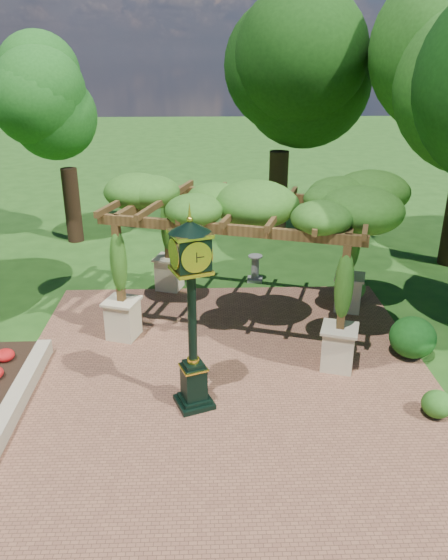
{
  "coord_description": "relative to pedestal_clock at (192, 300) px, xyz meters",
  "views": [
    {
      "loc": [
        -0.43,
        -9.49,
        7.2
      ],
      "look_at": [
        0.0,
        2.5,
        2.2
      ],
      "focal_mm": 35.0,
      "sensor_mm": 36.0,
      "label": 1
    }
  ],
  "objects": [
    {
      "name": "ground",
      "position": [
        0.72,
        -0.58,
        -2.57
      ],
      "size": [
        120.0,
        120.0,
        0.0
      ],
      "primitive_type": "plane",
      "color": "#1E4714",
      "rests_on": "ground"
    },
    {
      "name": "brick_plaza",
      "position": [
        0.72,
        0.42,
        -2.55
      ],
      "size": [
        10.0,
        12.0,
        0.04
      ],
      "primitive_type": "cube",
      "color": "brown",
      "rests_on": "ground"
    },
    {
      "name": "border_wall",
      "position": [
        -3.88,
        -0.08,
        -2.37
      ],
      "size": [
        0.35,
        5.0,
        0.4
      ],
      "primitive_type": "cube",
      "color": "#C6B793",
      "rests_on": "ground"
    },
    {
      "name": "pedestal_clock",
      "position": [
        0.0,
        0.0,
        0.0
      ],
      "size": [
        1.09,
        1.09,
        4.29
      ],
      "rotation": [
        0.0,
        0.0,
        0.36
      ],
      "color": "black",
      "rests_on": "brick_plaza"
    },
    {
      "name": "pergola",
      "position": [
        1.3,
        3.96,
        0.86
      ],
      "size": [
        7.6,
        5.98,
        4.18
      ],
      "rotation": [
        0.0,
        0.0,
        -0.31
      ],
      "color": "beige",
      "rests_on": "brick_plaza"
    },
    {
      "name": "sundial",
      "position": [
        1.97,
        7.11,
        -2.17
      ],
      "size": [
        0.57,
        0.57,
        0.91
      ],
      "rotation": [
        0.0,
        0.0,
        -0.14
      ],
      "color": "gray",
      "rests_on": "ground"
    },
    {
      "name": "shrub_front",
      "position": [
        5.15,
        -0.59,
        -2.24
      ],
      "size": [
        0.78,
        0.78,
        0.59
      ],
      "primitive_type": "ellipsoid",
      "rotation": [
        0.0,
        0.0,
        -0.22
      ],
      "color": "#2A621C",
      "rests_on": "brick_plaza"
    },
    {
      "name": "shrub_mid",
      "position": [
        5.5,
        1.91,
        -2.0
      ],
      "size": [
        1.45,
        1.45,
        1.05
      ],
      "primitive_type": "ellipsoid",
      "rotation": [
        0.0,
        0.0,
        -0.29
      ],
      "color": "#164E16",
      "rests_on": "brick_plaza"
    },
    {
      "name": "shrub_back",
      "position": [
        4.83,
        5.38,
        -2.14
      ],
      "size": [
        1.14,
        1.14,
        0.78
      ],
      "primitive_type": "ellipsoid",
      "rotation": [
        0.0,
        0.0,
        0.41
      ],
      "color": "#31631C",
      "rests_on": "brick_plaza"
    },
    {
      "name": "tree_west_far",
      "position": [
        -5.07,
        11.68,
        2.72
      ],
      "size": [
        3.42,
        3.42,
        7.74
      ],
      "color": "#331F13",
      "rests_on": "ground"
    },
    {
      "name": "tree_north",
      "position": [
        3.32,
        12.01,
        3.74
      ],
      "size": [
        4.9,
        4.9,
        9.19
      ],
      "color": "#332414",
      "rests_on": "ground"
    }
  ]
}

